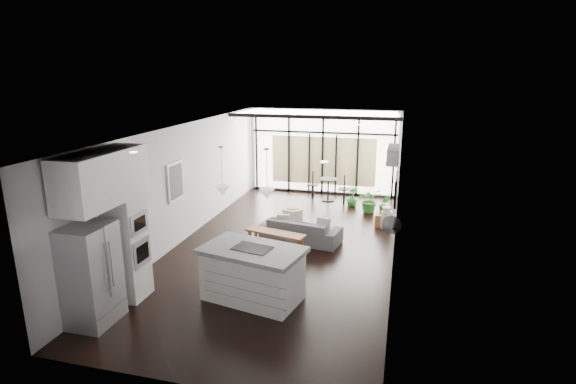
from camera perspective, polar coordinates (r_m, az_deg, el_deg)
The scene contains 28 objects.
floor at distance 10.68m, azimuth -0.41°, elevation -6.90°, with size 5.00×10.00×0.00m, color black.
ceiling at distance 9.97m, azimuth -0.44°, elevation 8.19°, with size 5.00×10.00×0.00m, color silver.
wall_left at distance 11.12m, azimuth -12.97°, elevation 1.20°, with size 0.02×10.00×2.80m, color silver.
wall_right at distance 9.91m, azimuth 13.69°, elevation -0.55°, with size 0.02×10.00×2.80m, color silver.
wall_back at distance 15.01m, azimuth 4.50°, elevation 5.13°, with size 5.00×0.02×2.80m, color silver.
wall_front at distance 5.84m, azimuth -13.39°, elevation -11.90°, with size 5.00×0.02×2.80m, color silver.
glazing at distance 14.89m, azimuth 4.42°, elevation 5.05°, with size 5.00×0.20×2.80m, color black.
skylight at distance 13.85m, azimuth 3.88°, elevation 10.01°, with size 4.70×1.90×0.06m, color silver.
neighbour_building at distance 15.02m, azimuth 4.45°, elevation 3.97°, with size 3.50×0.02×1.60m, color beige.
island at distance 8.21m, azimuth -4.49°, elevation -10.31°, with size 1.79×1.06×0.98m, color white.
cooktop at distance 8.01m, azimuth -4.57°, elevation -7.11°, with size 0.67×0.44×0.01m, color black.
fridge at distance 7.99m, azimuth -23.70°, elevation -9.62°, with size 0.65×0.81×1.68m, color #99999E.
appliance_column at distance 8.51m, azimuth -19.86°, elevation -5.72°, with size 0.57×0.60×2.22m, color white.
upper_cabinets at distance 7.83m, azimuth -22.56°, elevation 1.71°, with size 0.62×1.75×0.86m, color white.
pendant_left at distance 7.77m, azimuth -8.32°, elevation 0.13°, with size 0.26×0.26×0.18m, color silver.
pendant_right at distance 7.51m, azimuth -2.67°, elevation -0.26°, with size 0.26×0.26×0.18m, color silver.
sofa at distance 10.87m, azimuth 1.62°, elevation -4.36°, with size 1.94×0.57×0.76m, color #48484A.
console_bench at distance 10.35m, azimuth -1.61°, elevation -6.27°, with size 1.43×0.36×0.46m, color brown.
pouf at distance 12.08m, azimuth 0.61°, elevation -3.09°, with size 0.56×0.56×0.45m, color beige.
crate at distance 12.26m, azimuth 12.02°, elevation -3.46°, with size 0.43×0.43×0.33m, color brown.
plant_tall at distance 13.27m, azimuth 10.36°, elevation -1.37°, with size 0.67×0.74×0.58m, color #286925.
plant_med at distance 13.81m, azimuth 8.12°, elevation -1.12°, with size 0.34×0.62×0.34m, color #286925.
plant_crate at distance 12.18m, azimuth 12.09°, elevation -2.20°, with size 0.29×0.53×0.24m, color #286925.
milk_can at distance 12.06m, azimuth 12.37°, elevation -3.18°, with size 0.29×0.29×0.57m, color beige.
bistro_set at distance 14.29m, azimuth 5.12°, elevation 0.18°, with size 1.36×0.54×0.65m, color black.
tv at distance 10.91m, azimuth 13.56°, elevation 0.34°, with size 0.05×1.10×0.65m, color black.
ac_unit at distance 8.90m, azimuth 13.23°, elevation 4.65°, with size 0.22×0.90×0.30m, color white.
framed_art at distance 10.65m, azimuth -14.09°, elevation 1.33°, with size 0.04×0.70×0.90m, color black.
Camera 1 is at (2.54, -9.56, 4.03)m, focal length 28.00 mm.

